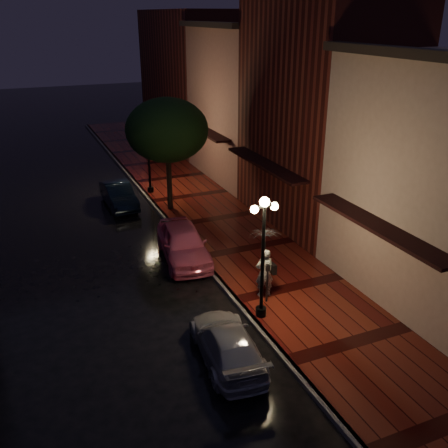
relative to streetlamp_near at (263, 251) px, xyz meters
name	(u,v)px	position (x,y,z in m)	size (l,w,h in m)	color
ground	(200,260)	(-0.35, 5.00, -2.60)	(120.00, 120.00, 0.00)	black
sidewalk	(247,249)	(1.90, 5.00, -2.53)	(4.50, 60.00, 0.15)	#410D0B
curb	(200,258)	(-0.35, 5.00, -2.53)	(0.25, 60.00, 0.15)	#595451
storefront_mid	(322,111)	(6.65, 7.00, 2.90)	(5.00, 8.00, 11.00)	#511914
storefront_far	(248,106)	(6.65, 15.00, 1.90)	(5.00, 8.00, 9.00)	#8C5951
storefront_extra	(192,79)	(6.65, 25.00, 2.40)	(5.00, 12.00, 10.00)	#511914
streetlamp_near	(263,251)	(0.00, 0.00, 0.00)	(0.96, 0.36, 4.31)	black
streetlamp_far	(148,151)	(0.00, 14.00, 0.00)	(0.96, 0.36, 4.31)	black
street_tree	(167,132)	(0.26, 10.99, 1.64)	(4.16, 4.16, 5.80)	black
pink_car	(183,243)	(-0.95, 5.36, -1.84)	(1.79, 4.46, 1.52)	#E96081
navy_car	(119,195)	(-2.08, 12.77, -1.96)	(1.35, 3.88, 1.28)	black
silver_car	(227,343)	(-1.93, -1.53, -2.02)	(1.63, 4.00, 1.16)	#9E9EA5
woman_with_umbrella	(265,253)	(0.71, 1.15, -0.72)	(1.09, 1.11, 2.62)	white
parking_meter	(267,279)	(0.61, 0.74, -1.55)	(0.15, 0.12, 1.48)	black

